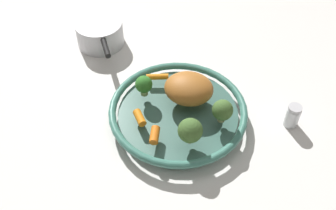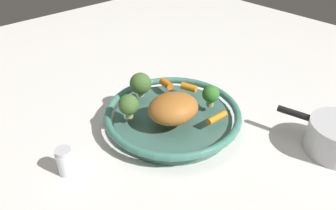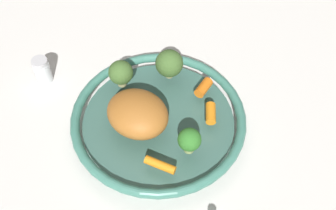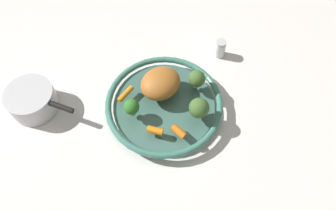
% 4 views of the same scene
% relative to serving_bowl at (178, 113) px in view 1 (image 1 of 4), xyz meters
% --- Properties ---
extents(ground_plane, '(2.10, 2.10, 0.00)m').
position_rel_serving_bowl_xyz_m(ground_plane, '(0.00, 0.00, -0.03)').
color(ground_plane, silver).
extents(serving_bowl, '(0.35, 0.35, 0.05)m').
position_rel_serving_bowl_xyz_m(serving_bowl, '(0.00, 0.00, 0.00)').
color(serving_bowl, '#3D665B').
rests_on(serving_bowl, ground_plane).
extents(roast_chicken_piece, '(0.13, 0.15, 0.07)m').
position_rel_serving_bowl_xyz_m(roast_chicken_piece, '(0.03, -0.03, 0.06)').
color(roast_chicken_piece, '#AC6628').
rests_on(roast_chicken_piece, serving_bowl).
extents(baby_carrot_near_rim, '(0.05, 0.03, 0.02)m').
position_rel_serving_bowl_xyz_m(baby_carrot_near_rim, '(-0.09, 0.06, 0.03)').
color(baby_carrot_near_rim, orange).
rests_on(baby_carrot_near_rim, serving_bowl).
extents(baby_carrot_right, '(0.05, 0.03, 0.02)m').
position_rel_serving_bowl_xyz_m(baby_carrot_right, '(-0.04, 0.10, 0.03)').
color(baby_carrot_right, orange).
rests_on(baby_carrot_right, serving_bowl).
extents(baby_carrot_back, '(0.02, 0.06, 0.02)m').
position_rel_serving_bowl_xyz_m(baby_carrot_back, '(0.11, 0.05, 0.03)').
color(baby_carrot_back, orange).
rests_on(baby_carrot_back, serving_bowl).
extents(broccoli_floret_mid, '(0.06, 0.06, 0.07)m').
position_rel_serving_bowl_xyz_m(broccoli_floret_mid, '(-0.11, -0.02, 0.06)').
color(broccoli_floret_mid, tan).
rests_on(broccoli_floret_mid, serving_bowl).
extents(broccoli_floret_edge, '(0.05, 0.05, 0.06)m').
position_rel_serving_bowl_xyz_m(broccoli_floret_edge, '(-0.05, -0.10, 0.06)').
color(broccoli_floret_edge, tan).
rests_on(broccoli_floret_edge, serving_bowl).
extents(broccoli_floret_large, '(0.04, 0.04, 0.06)m').
position_rel_serving_bowl_xyz_m(broccoli_floret_large, '(0.05, 0.08, 0.06)').
color(broccoli_floret_large, '#96AA66').
rests_on(broccoli_floret_large, serving_bowl).
extents(salt_shaker, '(0.04, 0.04, 0.06)m').
position_rel_serving_bowl_xyz_m(salt_shaker, '(-0.03, -0.29, 0.01)').
color(salt_shaker, silver).
rests_on(salt_shaker, ground_plane).
extents(saucepan, '(0.22, 0.14, 0.08)m').
position_rel_serving_bowl_xyz_m(saucepan, '(0.33, 0.21, 0.01)').
color(saucepan, silver).
rests_on(saucepan, ground_plane).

